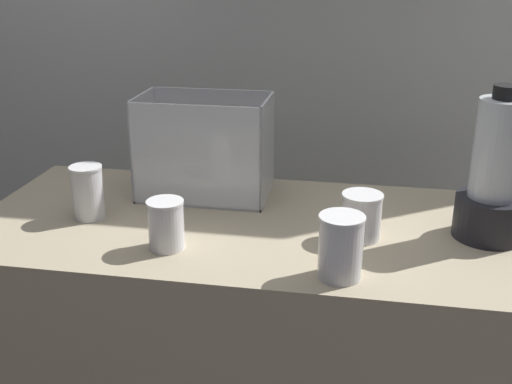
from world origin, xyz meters
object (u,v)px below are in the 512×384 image
juice_cup_mango_far_left (88,196)px  juice_cup_mango_left (166,228)px  juice_cup_beet_middle (341,249)px  carrot_display_bin (206,164)px  juice_cup_mango_right (361,219)px  blender_pitcher (495,181)px

juice_cup_mango_far_left → juice_cup_mango_left: bearing=-28.2°
juice_cup_mango_left → juice_cup_beet_middle: 0.39m
carrot_display_bin → juice_cup_mango_right: bearing=-26.2°
juice_cup_mango_left → juice_cup_mango_right: (0.43, 0.13, -0.00)m
juice_cup_mango_far_left → juice_cup_mango_left: (0.24, -0.13, -0.01)m
juice_cup_beet_middle → blender_pitcher: bearing=37.9°
juice_cup_mango_left → juice_cup_beet_middle: (0.39, -0.07, 0.01)m
juice_cup_mango_far_left → juice_cup_beet_middle: same height
carrot_display_bin → juice_cup_mango_far_left: carrot_display_bin is taller
blender_pitcher → juice_cup_mango_right: bearing=-168.3°
carrot_display_bin → juice_cup_mango_right: (0.42, -0.21, -0.04)m
juice_cup_mango_far_left → juice_cup_mango_right: (0.67, -0.00, -0.01)m
juice_cup_mango_far_left → juice_cup_beet_middle: size_ratio=1.00×
juice_cup_beet_middle → juice_cup_mango_left: bearing=170.4°
carrot_display_bin → juice_cup_mango_far_left: 0.32m
juice_cup_beet_middle → juice_cup_mango_right: size_ratio=1.24×
juice_cup_beet_middle → juice_cup_mango_far_left: bearing=162.7°
carrot_display_bin → juice_cup_beet_middle: 0.56m
juice_cup_mango_far_left → juice_cup_mango_left: juice_cup_mango_far_left is taller
blender_pitcher → juice_cup_mango_right: size_ratio=3.26×
juice_cup_mango_left → juice_cup_beet_middle: bearing=-9.6°
blender_pitcher → juice_cup_mango_left: size_ratio=3.13×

